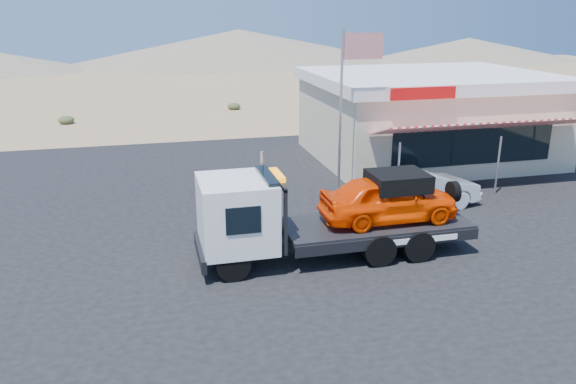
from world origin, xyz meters
name	(u,v)px	position (x,y,z in m)	size (l,w,h in m)	color
ground	(231,259)	(0.00, 0.00, 0.00)	(120.00, 120.00, 0.00)	#937854
asphalt_lot	(277,216)	(2.00, 3.00, 0.01)	(32.00, 24.00, 0.02)	black
tow_truck	(329,210)	(2.68, -0.44, 1.37)	(7.57, 2.24, 2.53)	black
white_sedan	(421,190)	(6.97, 2.39, 0.72)	(1.49, 4.27, 1.41)	silver
jerky_store	(427,115)	(10.50, 8.97, 1.99)	(10.40, 9.97, 3.90)	#C4B894
flagpole	(347,95)	(4.93, 4.50, 3.76)	(1.55, 0.10, 6.00)	#99999E
distant_hills	(71,53)	(-9.77, 55.14, 1.89)	(126.00, 48.00, 4.20)	#726B59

